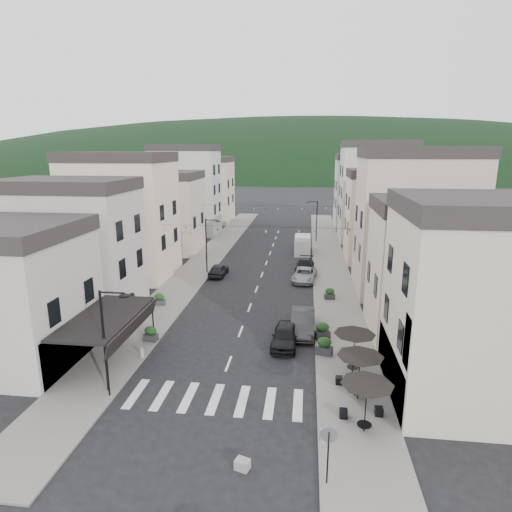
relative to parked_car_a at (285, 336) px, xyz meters
The scene contains 30 objects.
ground 9.71m from the parked_car_a, 110.66° to the right, with size 700.00×700.00×0.00m, color black.
sidewalk_left 25.42m from the parked_car_a, 115.44° to the left, with size 4.00×76.00×0.12m, color slate.
sidewalk_right 23.31m from the parked_car_a, 79.91° to the left, with size 4.00×76.00×0.12m, color slate.
hill_backdrop 290.97m from the parked_car_a, 90.67° to the left, with size 640.00×360.00×70.00m, color black.
bistro_building 12.91m from the parked_car_a, 24.52° to the right, with size 10.00×8.00×10.00m, color beige.
boutique_awning 11.66m from the parked_car_a, 159.18° to the right, with size 3.77×7.50×3.28m.
buildings_row_left 34.26m from the parked_car_a, 121.98° to the left, with size 10.20×54.16×14.00m.
buildings_row_right 30.21m from the parked_car_a, 68.07° to the left, with size 10.20×54.16×14.50m.
cafe_terrace 7.76m from the parked_car_a, 55.59° to the right, with size 2.50×8.10×2.53m.
streetlamp_left_near 12.00m from the parked_car_a, 142.63° to the right, with size 1.70×0.56×6.00m.
streetlamp_left_far 19.53m from the parked_car_a, 118.60° to the left, with size 1.70×0.56×6.00m.
streetlamp_right_far 35.15m from the parked_car_a, 86.06° to the left, with size 1.70×0.56×6.00m.
traffic_sign 12.84m from the parked_car_a, 79.25° to the right, with size 0.70×0.07×2.70m.
bollards 4.94m from the parked_car_a, 133.85° to the right, with size 11.66×10.26×0.60m.
bunting_near 14.27m from the parked_car_a, 104.78° to the left, with size 19.00×0.28×0.62m.
bunting_far 29.56m from the parked_car_a, 96.73° to the left, with size 19.00×0.28×0.62m.
parked_car_a is the anchor object (origin of this frame).
parked_car_b 2.62m from the parked_car_a, 63.12° to the left, with size 1.73×4.95×1.63m, color #2D2D2F.
parked_car_c 15.31m from the parked_car_a, 85.56° to the left, with size 2.19×4.76×1.32m, color #9B9DA3.
parked_car_d 18.96m from the parked_car_a, 86.42° to the left, with size 1.88×4.63×1.34m, color black.
parked_car_e 17.87m from the parked_car_a, 116.64° to the left, with size 1.59×3.96×1.35m, color black.
delivery_van 27.49m from the parked_car_a, 88.36° to the left, with size 2.05×5.11×2.45m.
pedestrian_a 12.29m from the parked_car_a, behind, with size 0.66×0.43×1.81m, color black.
pedestrian_b 13.26m from the parked_car_a, 162.09° to the left, with size 0.88×0.68×1.81m, color black.
concrete_block_b 12.14m from the parked_car_a, 95.43° to the right, with size 0.60×0.45×0.45m, color gray.
planter_la 9.44m from the parked_car_a, behind, with size 1.05×0.68×1.09m.
planter_lb 12.88m from the parked_car_a, 150.49° to the left, with size 1.01×0.67×1.05m.
planter_ra 2.93m from the parked_car_a, 25.62° to the right, with size 1.20×0.88×1.20m.
planter_rb 2.85m from the parked_car_a, 25.13° to the left, with size 1.22×0.97×1.21m.
planter_rc 10.27m from the parked_car_a, 70.06° to the left, with size 0.98×0.63×1.03m.
Camera 1 is at (4.70, -18.31, 13.24)m, focal length 30.00 mm.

